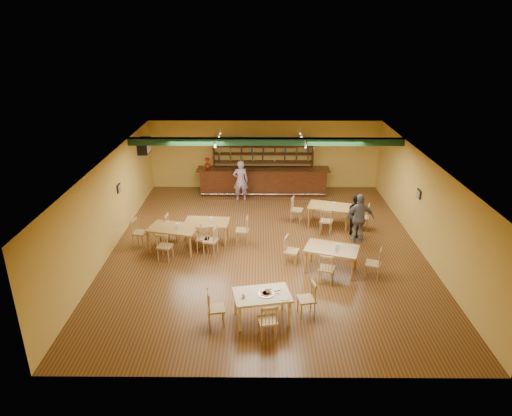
{
  "coord_description": "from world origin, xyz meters",
  "views": [
    {
      "loc": [
        -0.25,
        -13.54,
        6.84
      ],
      "look_at": [
        -0.34,
        0.6,
        1.15
      ],
      "focal_mm": 32.18,
      "sensor_mm": 36.0,
      "label": 1
    }
  ],
  "objects_px": {
    "near_table": "(262,307)",
    "patron_right_a": "(356,215)",
    "dining_table_b": "(329,215)",
    "dining_table_a": "(207,231)",
    "patron_bar": "(241,181)",
    "dining_table_c": "(174,238)",
    "bar_counter": "(263,181)",
    "dining_table_d": "(331,259)"
  },
  "relations": [
    {
      "from": "bar_counter",
      "to": "patron_bar",
      "type": "height_order",
      "value": "patron_bar"
    },
    {
      "from": "bar_counter",
      "to": "dining_table_a",
      "type": "relative_size",
      "value": 3.82
    },
    {
      "from": "dining_table_b",
      "to": "dining_table_c",
      "type": "height_order",
      "value": "dining_table_c"
    },
    {
      "from": "bar_counter",
      "to": "dining_table_d",
      "type": "bearing_deg",
      "value": -73.72
    },
    {
      "from": "dining_table_a",
      "to": "dining_table_c",
      "type": "relative_size",
      "value": 0.94
    },
    {
      "from": "patron_right_a",
      "to": "dining_table_a",
      "type": "bearing_deg",
      "value": 67.72
    },
    {
      "from": "dining_table_b",
      "to": "near_table",
      "type": "distance_m",
      "value": 6.3
    },
    {
      "from": "dining_table_a",
      "to": "patron_bar",
      "type": "height_order",
      "value": "patron_bar"
    },
    {
      "from": "dining_table_a",
      "to": "patron_bar",
      "type": "distance_m",
      "value": 4.06
    },
    {
      "from": "dining_table_b",
      "to": "patron_right_a",
      "type": "relative_size",
      "value": 1.01
    },
    {
      "from": "dining_table_c",
      "to": "near_table",
      "type": "height_order",
      "value": "dining_table_c"
    },
    {
      "from": "dining_table_a",
      "to": "dining_table_d",
      "type": "xyz_separation_m",
      "value": [
        3.87,
        -1.96,
        0.01
      ]
    },
    {
      "from": "dining_table_d",
      "to": "bar_counter",
      "type": "bearing_deg",
      "value": 124.9
    },
    {
      "from": "patron_bar",
      "to": "patron_right_a",
      "type": "distance_m",
      "value": 5.27
    },
    {
      "from": "dining_table_c",
      "to": "patron_bar",
      "type": "bearing_deg",
      "value": 79.7
    },
    {
      "from": "dining_table_b",
      "to": "patron_right_a",
      "type": "xyz_separation_m",
      "value": [
        0.8,
        -0.8,
        0.37
      ]
    },
    {
      "from": "near_table",
      "to": "patron_right_a",
      "type": "height_order",
      "value": "patron_right_a"
    },
    {
      "from": "dining_table_d",
      "to": "patron_right_a",
      "type": "xyz_separation_m",
      "value": [
        1.21,
        2.56,
        0.36
      ]
    },
    {
      "from": "dining_table_b",
      "to": "dining_table_d",
      "type": "distance_m",
      "value": 3.38
    },
    {
      "from": "bar_counter",
      "to": "near_table",
      "type": "height_order",
      "value": "bar_counter"
    },
    {
      "from": "dining_table_a",
      "to": "patron_right_a",
      "type": "bearing_deg",
      "value": 10.77
    },
    {
      "from": "dining_table_a",
      "to": "patron_bar",
      "type": "xyz_separation_m",
      "value": [
        0.98,
        3.9,
        0.49
      ]
    },
    {
      "from": "dining_table_b",
      "to": "patron_right_a",
      "type": "bearing_deg",
      "value": -28.5
    },
    {
      "from": "dining_table_b",
      "to": "patron_right_a",
      "type": "height_order",
      "value": "patron_right_a"
    },
    {
      "from": "bar_counter",
      "to": "dining_table_a",
      "type": "xyz_separation_m",
      "value": [
        -1.92,
        -4.73,
        -0.2
      ]
    },
    {
      "from": "dining_table_a",
      "to": "dining_table_b",
      "type": "xyz_separation_m",
      "value": [
        4.29,
        1.4,
        0.01
      ]
    },
    {
      "from": "dining_table_a",
      "to": "dining_table_d",
      "type": "relative_size",
      "value": 0.97
    },
    {
      "from": "dining_table_c",
      "to": "dining_table_b",
      "type": "bearing_deg",
      "value": 34.07
    },
    {
      "from": "dining_table_c",
      "to": "patron_bar",
      "type": "height_order",
      "value": "patron_bar"
    },
    {
      "from": "near_table",
      "to": "patron_right_a",
      "type": "relative_size",
      "value": 0.92
    },
    {
      "from": "bar_counter",
      "to": "dining_table_d",
      "type": "distance_m",
      "value": 6.97
    },
    {
      "from": "dining_table_b",
      "to": "patron_bar",
      "type": "distance_m",
      "value": 4.18
    },
    {
      "from": "dining_table_a",
      "to": "near_table",
      "type": "relative_size",
      "value": 1.08
    },
    {
      "from": "dining_table_b",
      "to": "dining_table_d",
      "type": "bearing_deg",
      "value": -80.54
    },
    {
      "from": "dining_table_c",
      "to": "bar_counter",
      "type": "bearing_deg",
      "value": 74.73
    },
    {
      "from": "dining_table_a",
      "to": "dining_table_b",
      "type": "distance_m",
      "value": 4.51
    },
    {
      "from": "bar_counter",
      "to": "dining_table_d",
      "type": "height_order",
      "value": "bar_counter"
    },
    {
      "from": "dining_table_a",
      "to": "dining_table_d",
      "type": "distance_m",
      "value": 4.34
    },
    {
      "from": "dining_table_d",
      "to": "patron_right_a",
      "type": "distance_m",
      "value": 2.86
    },
    {
      "from": "patron_bar",
      "to": "bar_counter",
      "type": "bearing_deg",
      "value": -142.84
    },
    {
      "from": "near_table",
      "to": "dining_table_d",
      "type": "bearing_deg",
      "value": 39.18
    },
    {
      "from": "dining_table_a",
      "to": "patron_bar",
      "type": "relative_size",
      "value": 0.86
    }
  ]
}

